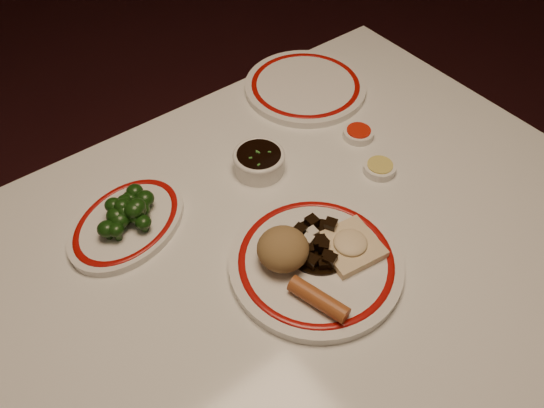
{
  "coord_description": "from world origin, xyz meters",
  "views": [
    {
      "loc": [
        -0.37,
        -0.42,
        1.49
      ],
      "look_at": [
        -0.0,
        0.06,
        0.8
      ],
      "focal_mm": 35.0,
      "sensor_mm": 36.0,
      "label": 1
    }
  ],
  "objects_px": {
    "stirfry_heap": "(317,245)",
    "soy_bowl": "(259,162)",
    "fried_wonton": "(350,245)",
    "broccoli_pile": "(127,211)",
    "dining_table": "(294,274)",
    "broccoli_plate": "(127,222)",
    "rice_mound": "(283,249)",
    "spring_roll": "(318,299)",
    "main_plate": "(316,262)"
  },
  "relations": [
    {
      "from": "fried_wonton",
      "to": "broccoli_plate",
      "type": "xyz_separation_m",
      "value": [
        -0.27,
        0.29,
        -0.02
      ]
    },
    {
      "from": "dining_table",
      "to": "rice_mound",
      "type": "xyz_separation_m",
      "value": [
        -0.05,
        -0.02,
        0.14
      ]
    },
    {
      "from": "main_plate",
      "to": "soy_bowl",
      "type": "bearing_deg",
      "value": 75.63
    },
    {
      "from": "rice_mound",
      "to": "broccoli_pile",
      "type": "height_order",
      "value": "rice_mound"
    },
    {
      "from": "fried_wonton",
      "to": "broccoli_plate",
      "type": "relative_size",
      "value": 0.37
    },
    {
      "from": "fried_wonton",
      "to": "broccoli_pile",
      "type": "relative_size",
      "value": 0.89
    },
    {
      "from": "spring_roll",
      "to": "stirfry_heap",
      "type": "bearing_deg",
      "value": 34.29
    },
    {
      "from": "broccoli_plate",
      "to": "soy_bowl",
      "type": "bearing_deg",
      "value": -6.08
    },
    {
      "from": "dining_table",
      "to": "rice_mound",
      "type": "bearing_deg",
      "value": -154.24
    },
    {
      "from": "dining_table",
      "to": "broccoli_pile",
      "type": "relative_size",
      "value": 10.2
    },
    {
      "from": "dining_table",
      "to": "stirfry_heap",
      "type": "height_order",
      "value": "stirfry_heap"
    },
    {
      "from": "broccoli_pile",
      "to": "dining_table",
      "type": "bearing_deg",
      "value": -45.92
    },
    {
      "from": "stirfry_heap",
      "to": "broccoli_plate",
      "type": "xyz_separation_m",
      "value": [
        -0.23,
        0.25,
        -0.02
      ]
    },
    {
      "from": "dining_table",
      "to": "soy_bowl",
      "type": "height_order",
      "value": "soy_bowl"
    },
    {
      "from": "fried_wonton",
      "to": "broccoli_pile",
      "type": "distance_m",
      "value": 0.39
    },
    {
      "from": "main_plate",
      "to": "fried_wonton",
      "type": "xyz_separation_m",
      "value": [
        0.06,
        -0.02,
        0.02
      ]
    },
    {
      "from": "dining_table",
      "to": "spring_roll",
      "type": "height_order",
      "value": "spring_roll"
    },
    {
      "from": "soy_bowl",
      "to": "spring_roll",
      "type": "bearing_deg",
      "value": -110.37
    },
    {
      "from": "rice_mound",
      "to": "fried_wonton",
      "type": "bearing_deg",
      "value": -26.08
    },
    {
      "from": "dining_table",
      "to": "main_plate",
      "type": "height_order",
      "value": "main_plate"
    },
    {
      "from": "rice_mound",
      "to": "stirfry_heap",
      "type": "height_order",
      "value": "rice_mound"
    },
    {
      "from": "rice_mound",
      "to": "fried_wonton",
      "type": "xyz_separation_m",
      "value": [
        0.1,
        -0.05,
        -0.02
      ]
    },
    {
      "from": "spring_roll",
      "to": "broccoli_pile",
      "type": "relative_size",
      "value": 0.85
    },
    {
      "from": "dining_table",
      "to": "broccoli_plate",
      "type": "bearing_deg",
      "value": 134.31
    },
    {
      "from": "main_plate",
      "to": "stirfry_heap",
      "type": "distance_m",
      "value": 0.03
    },
    {
      "from": "fried_wonton",
      "to": "broccoli_plate",
      "type": "distance_m",
      "value": 0.39
    },
    {
      "from": "main_plate",
      "to": "dining_table",
      "type": "bearing_deg",
      "value": 88.63
    },
    {
      "from": "main_plate",
      "to": "stirfry_heap",
      "type": "height_order",
      "value": "stirfry_heap"
    },
    {
      "from": "main_plate",
      "to": "fried_wonton",
      "type": "bearing_deg",
      "value": -16.1
    },
    {
      "from": "fried_wonton",
      "to": "main_plate",
      "type": "bearing_deg",
      "value": 163.9
    },
    {
      "from": "spring_roll",
      "to": "soy_bowl",
      "type": "height_order",
      "value": "spring_roll"
    },
    {
      "from": "main_plate",
      "to": "spring_roll",
      "type": "bearing_deg",
      "value": -128.69
    },
    {
      "from": "rice_mound",
      "to": "spring_roll",
      "type": "xyz_separation_m",
      "value": [
        -0.01,
        -0.1,
        -0.02
      ]
    },
    {
      "from": "stirfry_heap",
      "to": "dining_table",
      "type": "bearing_deg",
      "value": 111.77
    },
    {
      "from": "dining_table",
      "to": "broccoli_pile",
      "type": "height_order",
      "value": "broccoli_pile"
    },
    {
      "from": "soy_bowl",
      "to": "broccoli_plate",
      "type": "bearing_deg",
      "value": 173.92
    },
    {
      "from": "spring_roll",
      "to": "broccoli_plate",
      "type": "relative_size",
      "value": 0.35
    },
    {
      "from": "stirfry_heap",
      "to": "soy_bowl",
      "type": "distance_m",
      "value": 0.23
    },
    {
      "from": "dining_table",
      "to": "soy_bowl",
      "type": "relative_size",
      "value": 12.11
    },
    {
      "from": "main_plate",
      "to": "stirfry_heap",
      "type": "xyz_separation_m",
      "value": [
        0.02,
        0.02,
        0.02
      ]
    },
    {
      "from": "main_plate",
      "to": "stirfry_heap",
      "type": "relative_size",
      "value": 2.85
    },
    {
      "from": "main_plate",
      "to": "soy_bowl",
      "type": "relative_size",
      "value": 3.39
    },
    {
      "from": "spring_roll",
      "to": "broccoli_plate",
      "type": "distance_m",
      "value": 0.37
    },
    {
      "from": "spring_roll",
      "to": "broccoli_pile",
      "type": "xyz_separation_m",
      "value": [
        -0.15,
        0.33,
        0.01
      ]
    },
    {
      "from": "dining_table",
      "to": "fried_wonton",
      "type": "bearing_deg",
      "value": -51.46
    },
    {
      "from": "spring_roll",
      "to": "fried_wonton",
      "type": "distance_m",
      "value": 0.12
    },
    {
      "from": "soy_bowl",
      "to": "dining_table",
      "type": "bearing_deg",
      "value": -108.01
    },
    {
      "from": "spring_roll",
      "to": "soy_bowl",
      "type": "bearing_deg",
      "value": 53.86
    },
    {
      "from": "rice_mound",
      "to": "main_plate",
      "type": "bearing_deg",
      "value": -37.17
    },
    {
      "from": "fried_wonton",
      "to": "stirfry_heap",
      "type": "distance_m",
      "value": 0.05
    }
  ]
}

